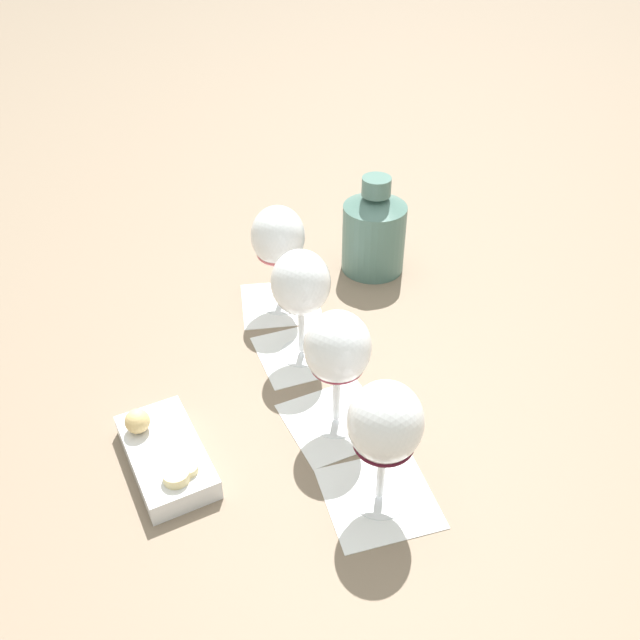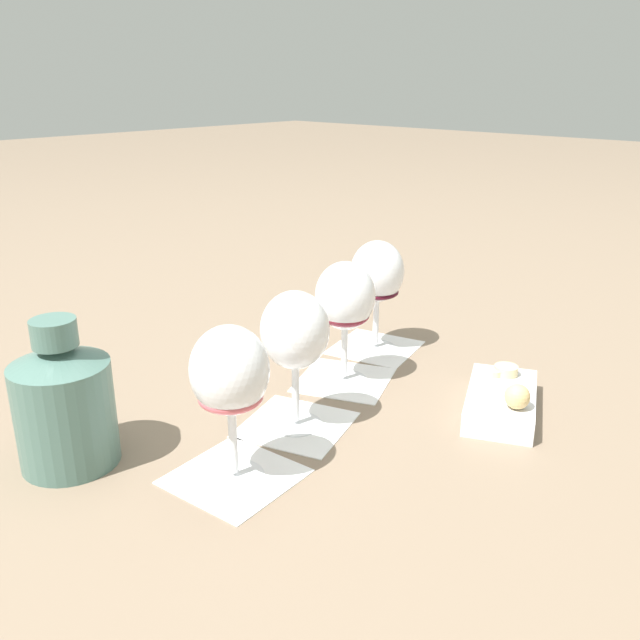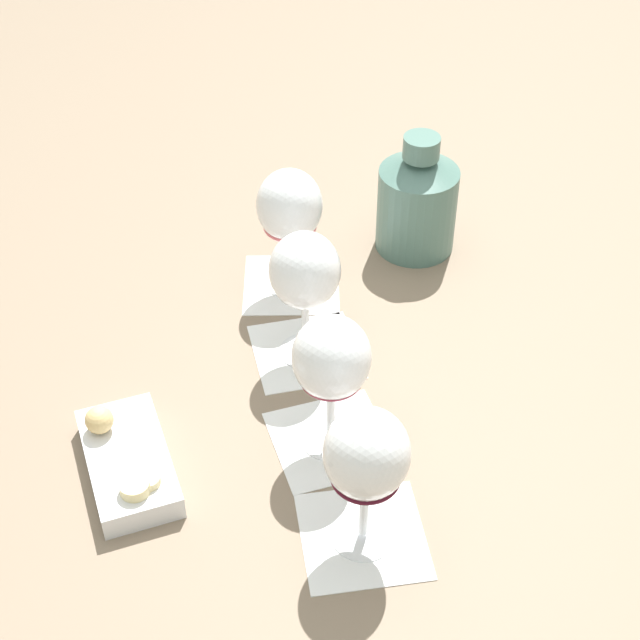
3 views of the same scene
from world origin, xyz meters
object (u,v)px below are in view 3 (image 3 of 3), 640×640
(snack_dish, at_px, (127,461))
(wine_glass_1, at_px, (305,276))
(wine_glass_2, at_px, (331,363))
(wine_glass_3, at_px, (366,459))
(ceramic_vase, at_px, (417,200))
(wine_glass_0, at_px, (290,211))

(snack_dish, bearing_deg, wine_glass_1, 140.23)
(wine_glass_2, relative_size, wine_glass_3, 1.00)
(wine_glass_3, bearing_deg, wine_glass_2, -161.04)
(wine_glass_2, xyz_separation_m, ceramic_vase, (-0.36, 0.08, -0.04))
(wine_glass_3, relative_size, snack_dish, 0.95)
(wine_glass_2, distance_m, ceramic_vase, 0.37)
(wine_glass_0, height_order, ceramic_vase, wine_glass_0)
(wine_glass_3, bearing_deg, wine_glass_1, -162.18)
(wine_glass_1, distance_m, snack_dish, 0.27)
(wine_glass_2, bearing_deg, snack_dish, -73.18)
(ceramic_vase, height_order, snack_dish, ceramic_vase)
(snack_dish, bearing_deg, wine_glass_2, 106.82)
(ceramic_vase, bearing_deg, wine_glass_0, -56.92)
(wine_glass_0, relative_size, wine_glass_1, 1.00)
(wine_glass_0, distance_m, wine_glass_2, 0.27)
(wine_glass_0, height_order, wine_glass_3, same)
(wine_glass_0, xyz_separation_m, snack_dish, (0.32, -0.13, -0.10))
(wine_glass_0, bearing_deg, wine_glass_3, 16.67)
(wine_glass_2, distance_m, wine_glass_3, 0.13)
(wine_glass_1, height_order, ceramic_vase, wine_glass_1)
(wine_glass_2, relative_size, ceramic_vase, 1.01)
(wine_glass_1, relative_size, snack_dish, 0.95)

